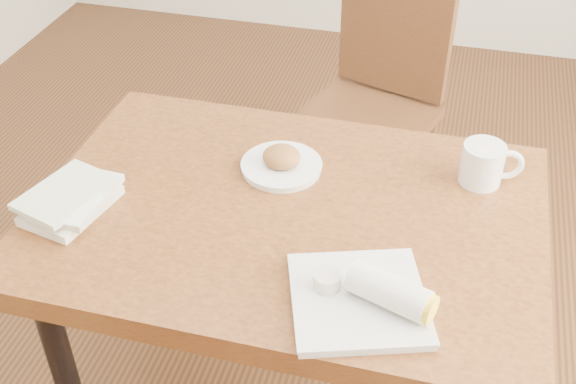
% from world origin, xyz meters
% --- Properties ---
extents(table, '(1.16, 0.81, 0.75)m').
position_xyz_m(table, '(0.00, 0.00, 0.66)').
color(table, brown).
rests_on(table, ground).
extents(chair_far, '(0.53, 0.53, 0.95)m').
position_xyz_m(chair_far, '(0.07, 0.94, 0.55)').
color(chair_far, '#492915').
rests_on(chair_far, ground).
extents(plate_scone, '(0.20, 0.20, 0.06)m').
position_xyz_m(plate_scone, '(-0.05, 0.15, 0.77)').
color(plate_scone, white).
rests_on(plate_scone, table).
extents(coffee_mug, '(0.15, 0.10, 0.10)m').
position_xyz_m(coffee_mug, '(0.42, 0.22, 0.80)').
color(coffee_mug, white).
rests_on(coffee_mug, table).
extents(plate_burrito, '(0.33, 0.33, 0.09)m').
position_xyz_m(plate_burrito, '(0.23, -0.25, 0.78)').
color(plate_burrito, white).
rests_on(plate_burrito, table).
extents(book_stack, '(0.19, 0.24, 0.06)m').
position_xyz_m(book_stack, '(-0.48, -0.12, 0.78)').
color(book_stack, white).
rests_on(book_stack, table).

